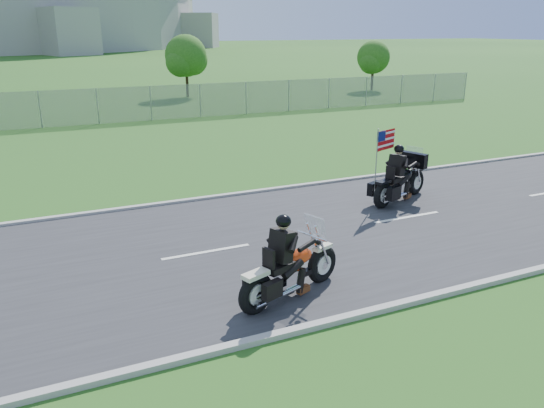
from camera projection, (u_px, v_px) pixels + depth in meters
name	position (u px, v px, depth m)	size (l,w,h in m)	color
ground	(281.00, 241.00, 13.62)	(420.00, 420.00, 0.00)	#214C17
road	(281.00, 240.00, 13.62)	(120.00, 8.00, 0.04)	#28282B
curb_north	(228.00, 196.00, 17.11)	(120.00, 0.18, 0.12)	#9E9B93
curb_south	(371.00, 312.00, 10.11)	(120.00, 0.18, 0.12)	#9E9B93
fence	(40.00, 109.00, 28.64)	(60.00, 0.03, 2.00)	gray
tree_fence_near	(186.00, 58.00, 41.01)	(3.52, 3.28, 4.75)	#382316
tree_fence_far	(373.00, 59.00, 45.64)	(3.08, 2.87, 4.20)	#382316
motorcycle_lead	(289.00, 272.00, 10.56)	(2.64, 1.28, 1.84)	black
motorcycle_follow	(400.00, 182.00, 16.50)	(2.65, 1.41, 2.31)	black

